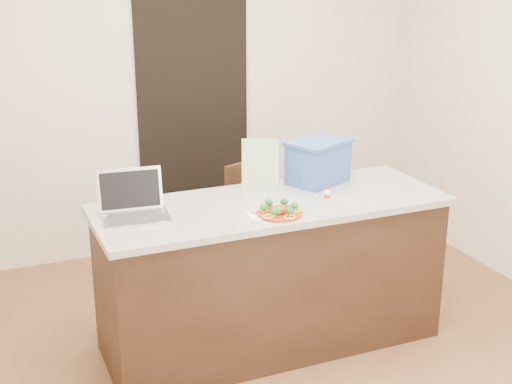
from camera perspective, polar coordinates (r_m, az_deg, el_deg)
name	(u,v)px	position (r m, az deg, el deg)	size (l,w,h in m)	color
ground	(288,361)	(4.33, 2.56, -13.37)	(4.00, 4.00, 0.00)	brown
room_shell	(292,89)	(3.74, 2.91, 8.25)	(4.00, 4.00, 4.00)	white
doorway	(194,124)	(5.70, -4.98, 5.41)	(0.90, 0.02, 2.00)	black
island	(271,273)	(4.31, 1.21, -6.52)	(2.06, 0.76, 0.92)	black
plate	(279,213)	(3.92, 1.86, -1.70)	(0.25, 0.25, 0.02)	maroon
meatballs	(278,209)	(3.91, 1.80, -1.37)	(0.10, 0.10, 0.04)	brown
broccoli	(279,206)	(3.91, 1.87, -1.15)	(0.21, 0.21, 0.04)	#134717
pepper_rings	(279,212)	(3.92, 1.86, -1.58)	(0.25, 0.25, 0.01)	yellow
napkin	(262,215)	(3.92, 0.46, -1.82)	(0.15, 0.15, 0.01)	silver
fork	(258,214)	(3.91, 0.15, -1.75)	(0.06, 0.14, 0.00)	#B8B8BD
knife	(268,214)	(3.91, 0.96, -1.75)	(0.05, 0.20, 0.01)	white
yogurt_bottle	(327,195)	(4.17, 5.73, -0.21)	(0.04, 0.04, 0.08)	white
laptop	(133,204)	(3.94, -9.79, -0.98)	(0.38, 0.31, 0.25)	silver
leaflet	(260,165)	(4.29, 0.34, 2.18)	(0.22, 0.00, 0.32)	silver
blue_box	(318,162)	(4.45, 5.00, 2.44)	(0.45, 0.40, 0.27)	#284B92
chair	(253,219)	(4.99, -0.25, -2.17)	(0.53, 0.54, 0.92)	#351C0F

